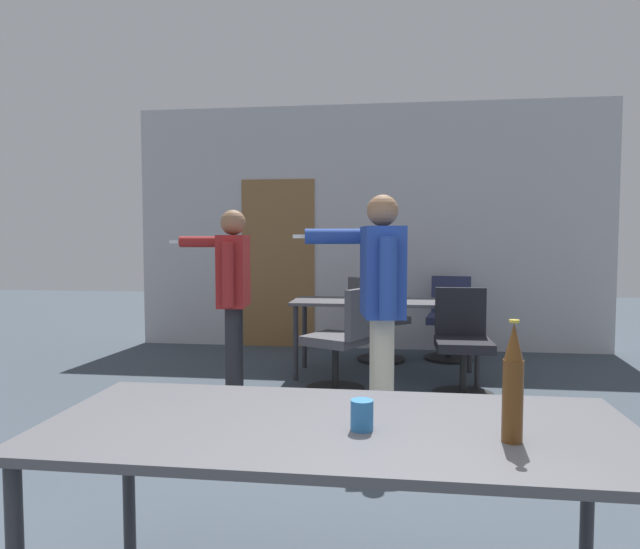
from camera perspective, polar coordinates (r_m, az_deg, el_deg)
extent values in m
cube|color=#BCBCC1|center=(6.92, 4.85, 4.69)|extent=(5.67, 0.10, 2.93)
cube|color=olive|center=(7.01, -4.22, 1.10)|extent=(0.90, 0.02, 2.05)
cube|color=#4C4C51|center=(1.92, 1.75, -15.03)|extent=(1.91, 0.82, 0.03)
cylinder|color=#2D2D33|center=(2.61, -18.59, -18.72)|extent=(0.05, 0.05, 0.71)
cylinder|color=#2D2D33|center=(2.48, 25.18, -20.07)|extent=(0.05, 0.05, 0.71)
cube|color=#4C4C51|center=(5.51, 6.57, -2.76)|extent=(1.78, 0.65, 0.03)
cylinder|color=#2D2D33|center=(5.38, -2.45, -6.87)|extent=(0.05, 0.05, 0.71)
cylinder|color=#2D2D33|center=(5.36, 15.49, -7.05)|extent=(0.05, 0.05, 0.71)
cylinder|color=#2D2D33|center=(5.90, -1.56, -5.93)|extent=(0.05, 0.05, 0.71)
cylinder|color=#2D2D33|center=(5.88, 14.76, -6.09)|extent=(0.05, 0.05, 0.71)
cylinder|color=#28282D|center=(4.85, -8.74, -7.77)|extent=(0.12, 0.12, 0.76)
cylinder|color=#28282D|center=(5.01, -8.39, -7.39)|extent=(0.12, 0.12, 0.76)
cube|color=maroon|center=(4.84, -8.64, 0.36)|extent=(0.26, 0.42, 0.60)
sphere|color=#936B4C|center=(4.83, -8.69, 5.16)|extent=(0.21, 0.21, 0.21)
cylinder|color=maroon|center=(4.60, -9.19, -0.03)|extent=(0.10, 0.10, 0.52)
cylinder|color=maroon|center=(5.13, -11.03, 3.23)|extent=(0.53, 0.15, 0.10)
cube|color=white|center=(5.20, -14.15, 3.19)|extent=(0.12, 0.05, 0.03)
cylinder|color=beige|center=(4.00, 6.35, -9.96)|extent=(0.15, 0.15, 0.79)
cylinder|color=beige|center=(4.20, 5.99, -9.32)|extent=(0.15, 0.15, 0.79)
cube|color=#23429E|center=(4.00, 6.24, 0.32)|extent=(0.34, 0.51, 0.63)
sphere|color=#936B4C|center=(3.99, 6.28, 6.38)|extent=(0.22, 0.22, 0.22)
cylinder|color=#23429E|center=(3.71, 6.83, -0.35)|extent=(0.11, 0.11, 0.54)
cylinder|color=#23429E|center=(4.26, 2.12, 3.83)|extent=(0.55, 0.19, 0.11)
cube|color=white|center=(4.25, -1.93, 3.83)|extent=(0.12, 0.05, 0.03)
cylinder|color=black|center=(6.33, 6.11, -8.41)|extent=(0.52, 0.52, 0.03)
cylinder|color=black|center=(6.29, 6.12, -6.57)|extent=(0.06, 0.06, 0.38)
cube|color=#4C4C51|center=(6.26, 6.14, -4.48)|extent=(0.65, 0.65, 0.08)
cube|color=#4C4C51|center=(6.07, 4.22, -2.34)|extent=(0.32, 0.38, 0.42)
cylinder|color=black|center=(5.09, 1.54, -11.41)|extent=(0.52, 0.52, 0.03)
cylinder|color=black|center=(5.04, 1.54, -9.13)|extent=(0.06, 0.06, 0.39)
cube|color=#4C4C51|center=(4.99, 1.55, -6.52)|extent=(0.62, 0.62, 0.08)
cube|color=#4C4C51|center=(4.82, 4.15, -3.89)|extent=(0.25, 0.42, 0.42)
cylinder|color=black|center=(5.06, 14.10, -11.61)|extent=(0.52, 0.52, 0.03)
cylinder|color=black|center=(5.01, 14.13, -9.38)|extent=(0.06, 0.06, 0.37)
cube|color=black|center=(4.96, 14.17, -6.84)|extent=(0.46, 0.46, 0.08)
cube|color=black|center=(5.18, 13.86, -3.60)|extent=(0.44, 0.06, 0.42)
cylinder|color=black|center=(6.50, 12.73, -8.16)|extent=(0.52, 0.52, 0.03)
cylinder|color=black|center=(6.46, 12.75, -6.40)|extent=(0.06, 0.06, 0.38)
cube|color=navy|center=(6.43, 12.78, -4.40)|extent=(0.53, 0.53, 0.08)
cube|color=navy|center=(6.66, 12.97, -1.96)|extent=(0.44, 0.13, 0.42)
cylinder|color=#563314|center=(1.81, 18.70, -11.88)|extent=(0.06, 0.06, 0.24)
cone|color=#563314|center=(1.77, 18.82, -6.33)|extent=(0.05, 0.05, 0.11)
cylinder|color=gold|center=(1.76, 18.86, -4.43)|extent=(0.03, 0.03, 0.01)
cylinder|color=#2866A3|center=(1.84, 4.21, -13.84)|extent=(0.07, 0.07, 0.10)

